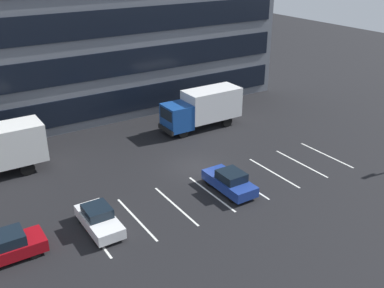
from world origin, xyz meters
TOP-DOWN VIEW (x-y plane):
  - ground_plane at (0.00, 0.00)m, footprint 120.00×120.00m
  - office_building at (0.00, 17.95)m, footprint 34.86×12.76m
  - lot_markings at (0.00, -3.91)m, footprint 19.74×5.40m
  - box_truck_blue at (4.79, 6.29)m, footprint 7.52×2.49m
  - sedan_white at (-9.28, -3.67)m, footprint 1.66×3.97m
  - sedan_maroon at (-14.54, -3.58)m, footprint 4.24×1.78m
  - sedan_navy at (-0.11, -4.24)m, footprint 1.75×4.17m

SIDE VIEW (x-z plane):
  - ground_plane at x=0.00m, z-range 0.00..0.00m
  - lot_markings at x=0.00m, z-range 0.00..0.01m
  - sedan_white at x=-9.28m, z-range -0.04..1.38m
  - sedan_navy at x=-0.11m, z-range -0.04..1.45m
  - sedan_maroon at x=-14.54m, z-range -0.04..1.48m
  - box_truck_blue at x=4.79m, z-range 0.22..3.70m
  - office_building at x=0.00m, z-range 0.00..18.00m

